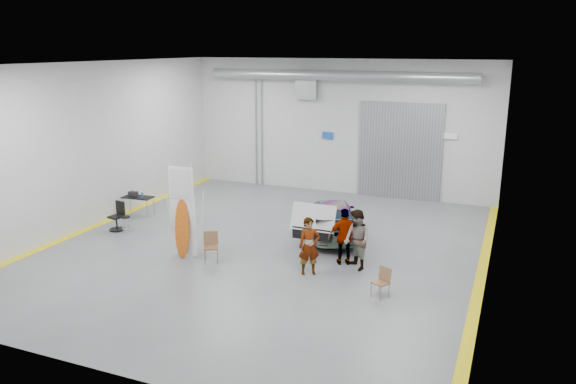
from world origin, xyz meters
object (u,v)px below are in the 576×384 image
at_px(person_c, 345,237).
at_px(work_table, 137,197).
at_px(person_a, 309,246).
at_px(sedan_car, 332,217).
at_px(person_b, 357,240).
at_px(folding_chair_near, 211,253).
at_px(folding_chair_far, 380,288).
at_px(shop_stool, 126,225).
at_px(surfboard_display, 182,220).
at_px(office_chair, 118,218).

xyz_separation_m(person_c, work_table, (-9.13, 1.87, -0.14)).
bearing_deg(work_table, person_a, -19.73).
relative_size(sedan_car, person_b, 2.36).
distance_m(person_a, folding_chair_near, 3.20).
relative_size(folding_chair_far, shop_stool, 1.29).
distance_m(sedan_car, folding_chair_near, 4.76).
bearing_deg(person_b, sedan_car, 164.27).
bearing_deg(person_a, sedan_car, 66.84).
distance_m(person_b, surfboard_display, 5.46).
height_order(person_a, folding_chair_near, person_a).
height_order(person_a, shop_stool, person_a).
relative_size(sedan_car, person_c, 2.44).
relative_size(person_b, office_chair, 1.77).
distance_m(folding_chair_far, work_table, 11.36).
height_order(person_b, shop_stool, person_b).
xyz_separation_m(person_b, shop_stool, (-8.53, 0.07, -0.61)).
relative_size(surfboard_display, folding_chair_near, 3.31).
xyz_separation_m(person_a, surfboard_display, (-4.13, -0.30, 0.40)).
distance_m(surfboard_display, office_chair, 4.12).
bearing_deg(office_chair, person_b, 9.94).
xyz_separation_m(shop_stool, office_chair, (-0.53, 0.21, 0.14)).
relative_size(person_a, folding_chair_near, 1.83).
xyz_separation_m(folding_chair_near, office_chair, (-4.75, 1.46, 0.16)).
relative_size(person_a, surfboard_display, 0.55).
bearing_deg(surfboard_display, person_c, 14.54).
bearing_deg(folding_chair_far, sedan_car, 150.10).
bearing_deg(surfboard_display, sedan_car, 45.90).
bearing_deg(person_c, folding_chair_far, 104.20).
xyz_separation_m(folding_chair_far, office_chair, (-10.20, 1.95, 0.20)).
bearing_deg(person_c, person_b, 127.80).
xyz_separation_m(folding_chair_near, folding_chair_far, (5.45, -0.49, -0.04)).
height_order(person_a, work_table, person_a).
relative_size(sedan_car, person_a, 2.51).
xyz_separation_m(folding_chair_far, work_table, (-10.70, 3.77, 0.50)).
relative_size(person_a, office_chair, 1.66).
bearing_deg(folding_chair_far, person_a, -170.60).
xyz_separation_m(sedan_car, person_c, (1.25, -2.55, 0.26)).
bearing_deg(sedan_car, surfboard_display, 23.12).
height_order(person_a, office_chair, person_a).
height_order(sedan_car, work_table, sedan_car).
bearing_deg(shop_stool, work_table, 117.11).
relative_size(sedan_car, folding_chair_far, 5.32).
distance_m(person_c, shop_stool, 8.11).
distance_m(sedan_car, person_b, 3.26).
xyz_separation_m(person_c, folding_chair_near, (-3.88, -1.41, -0.60)).
relative_size(person_a, person_b, 0.94).
xyz_separation_m(shop_stool, work_table, (-1.04, 2.03, 0.44)).
height_order(person_c, folding_chair_near, person_c).
distance_m(sedan_car, person_a, 3.73).
relative_size(person_c, folding_chair_far, 2.18).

